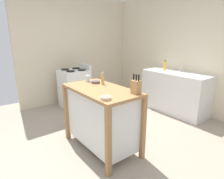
{
  "coord_description": "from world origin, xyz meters",
  "views": [
    {
      "loc": [
        2.08,
        -1.42,
        1.64
      ],
      "look_at": [
        -0.04,
        0.22,
        0.88
      ],
      "focal_mm": 30.44,
      "sensor_mm": 36.0,
      "label": 1
    }
  ],
  "objects_px": {
    "pepper_grinder": "(103,78)",
    "sink_faucet": "(181,67)",
    "kitchen_island": "(101,115)",
    "knife_block": "(136,87)",
    "bowl_ceramic_wide": "(106,98)",
    "stove": "(75,88)",
    "bowl_ceramic_small": "(96,82)",
    "trash_bin": "(79,110)",
    "drinking_cup": "(88,78)",
    "bottle_spray_cleaner": "(165,65)"
  },
  "relations": [
    {
      "from": "pepper_grinder",
      "to": "sink_faucet",
      "type": "height_order",
      "value": "pepper_grinder"
    },
    {
      "from": "kitchen_island",
      "to": "knife_block",
      "type": "bearing_deg",
      "value": 24.84
    },
    {
      "from": "bowl_ceramic_wide",
      "to": "pepper_grinder",
      "type": "xyz_separation_m",
      "value": [
        -0.62,
        0.39,
        0.07
      ]
    },
    {
      "from": "stove",
      "to": "bowl_ceramic_small",
      "type": "bearing_deg",
      "value": -14.1
    },
    {
      "from": "bowl_ceramic_small",
      "to": "bowl_ceramic_wide",
      "type": "distance_m",
      "value": 0.81
    },
    {
      "from": "knife_block",
      "to": "trash_bin",
      "type": "relative_size",
      "value": 0.4
    },
    {
      "from": "bowl_ceramic_wide",
      "to": "stove",
      "type": "height_order",
      "value": "stove"
    },
    {
      "from": "knife_block",
      "to": "pepper_grinder",
      "type": "xyz_separation_m",
      "value": [
        -0.66,
        -0.05,
        -0.0
      ]
    },
    {
      "from": "drinking_cup",
      "to": "trash_bin",
      "type": "bearing_deg",
      "value": -179.9
    },
    {
      "from": "bowl_ceramic_small",
      "to": "bottle_spray_cleaner",
      "type": "xyz_separation_m",
      "value": [
        -0.23,
        2.02,
        0.04
      ]
    },
    {
      "from": "kitchen_island",
      "to": "bottle_spray_cleaner",
      "type": "relative_size",
      "value": 5.04
    },
    {
      "from": "kitchen_island",
      "to": "bowl_ceramic_wide",
      "type": "distance_m",
      "value": 0.65
    },
    {
      "from": "pepper_grinder",
      "to": "bottle_spray_cleaner",
      "type": "height_order",
      "value": "same"
    },
    {
      "from": "kitchen_island",
      "to": "bowl_ceramic_small",
      "type": "xyz_separation_m",
      "value": [
        -0.3,
        0.11,
        0.43
      ]
    },
    {
      "from": "bowl_ceramic_small",
      "to": "bottle_spray_cleaner",
      "type": "bearing_deg",
      "value": 96.62
    },
    {
      "from": "drinking_cup",
      "to": "sink_faucet",
      "type": "distance_m",
      "value": 2.2
    },
    {
      "from": "trash_bin",
      "to": "stove",
      "type": "distance_m",
      "value": 1.09
    },
    {
      "from": "bottle_spray_cleaner",
      "to": "sink_faucet",
      "type": "bearing_deg",
      "value": 20.91
    },
    {
      "from": "trash_bin",
      "to": "bottle_spray_cleaner",
      "type": "height_order",
      "value": "bottle_spray_cleaner"
    },
    {
      "from": "trash_bin",
      "to": "kitchen_island",
      "type": "bearing_deg",
      "value": -4.9
    },
    {
      "from": "bowl_ceramic_small",
      "to": "pepper_grinder",
      "type": "xyz_separation_m",
      "value": [
        0.12,
        0.05,
        0.07
      ]
    },
    {
      "from": "knife_block",
      "to": "sink_faucet",
      "type": "xyz_separation_m",
      "value": [
        -0.68,
        2.04,
        -0.03
      ]
    },
    {
      "from": "bowl_ceramic_wide",
      "to": "kitchen_island",
      "type": "bearing_deg",
      "value": 152.57
    },
    {
      "from": "knife_block",
      "to": "sink_faucet",
      "type": "relative_size",
      "value": 1.16
    },
    {
      "from": "bowl_ceramic_wide",
      "to": "pepper_grinder",
      "type": "height_order",
      "value": "pepper_grinder"
    },
    {
      "from": "knife_block",
      "to": "bowl_ceramic_wide",
      "type": "height_order",
      "value": "knife_block"
    },
    {
      "from": "knife_block",
      "to": "bottle_spray_cleaner",
      "type": "xyz_separation_m",
      "value": [
        -1.01,
        1.91,
        -0.03
      ]
    },
    {
      "from": "stove",
      "to": "drinking_cup",
      "type": "bearing_deg",
      "value": -17.33
    },
    {
      "from": "bowl_ceramic_small",
      "to": "bowl_ceramic_wide",
      "type": "relative_size",
      "value": 1.06
    },
    {
      "from": "knife_block",
      "to": "bowl_ceramic_wide",
      "type": "bearing_deg",
      "value": -94.87
    },
    {
      "from": "kitchen_island",
      "to": "bottle_spray_cleaner",
      "type": "height_order",
      "value": "bottle_spray_cleaner"
    },
    {
      "from": "knife_block",
      "to": "bowl_ceramic_small",
      "type": "height_order",
      "value": "knife_block"
    },
    {
      "from": "bowl_ceramic_wide",
      "to": "pepper_grinder",
      "type": "relative_size",
      "value": 0.67
    },
    {
      "from": "bowl_ceramic_small",
      "to": "sink_faucet",
      "type": "xyz_separation_m",
      "value": [
        0.1,
        2.14,
        0.04
      ]
    },
    {
      "from": "pepper_grinder",
      "to": "kitchen_island",
      "type": "bearing_deg",
      "value": -41.55
    },
    {
      "from": "kitchen_island",
      "to": "trash_bin",
      "type": "bearing_deg",
      "value": 175.1
    },
    {
      "from": "bowl_ceramic_wide",
      "to": "stove",
      "type": "distance_m",
      "value": 2.42
    },
    {
      "from": "knife_block",
      "to": "drinking_cup",
      "type": "relative_size",
      "value": 2.5
    },
    {
      "from": "bowl_ceramic_small",
      "to": "trash_bin",
      "type": "distance_m",
      "value": 0.83
    },
    {
      "from": "knife_block",
      "to": "stove",
      "type": "bearing_deg",
      "value": 173.19
    },
    {
      "from": "bowl_ceramic_wide",
      "to": "bottle_spray_cleaner",
      "type": "xyz_separation_m",
      "value": [
        -0.97,
        2.35,
        0.04
      ]
    },
    {
      "from": "pepper_grinder",
      "to": "bowl_ceramic_small",
      "type": "bearing_deg",
      "value": -155.28
    },
    {
      "from": "kitchen_island",
      "to": "pepper_grinder",
      "type": "distance_m",
      "value": 0.56
    },
    {
      "from": "knife_block",
      "to": "bowl_ceramic_small",
      "type": "bearing_deg",
      "value": -172.06
    },
    {
      "from": "trash_bin",
      "to": "stove",
      "type": "bearing_deg",
      "value": 156.98
    },
    {
      "from": "kitchen_island",
      "to": "stove",
      "type": "distance_m",
      "value": 1.89
    },
    {
      "from": "knife_block",
      "to": "stove",
      "type": "xyz_separation_m",
      "value": [
        -2.3,
        0.27,
        -0.57
      ]
    },
    {
      "from": "sink_faucet",
      "to": "pepper_grinder",
      "type": "bearing_deg",
      "value": -89.5
    },
    {
      "from": "bowl_ceramic_wide",
      "to": "drinking_cup",
      "type": "height_order",
      "value": "drinking_cup"
    },
    {
      "from": "drinking_cup",
      "to": "trash_bin",
      "type": "xyz_separation_m",
      "value": [
        -0.36,
        -0.0,
        -0.66
      ]
    }
  ]
}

